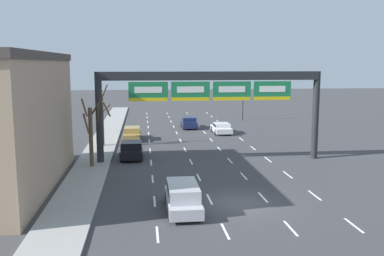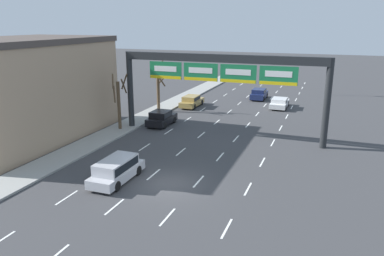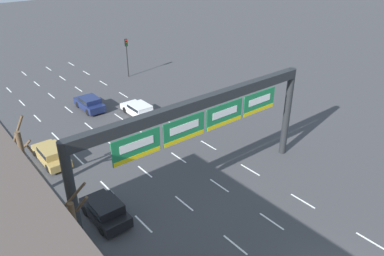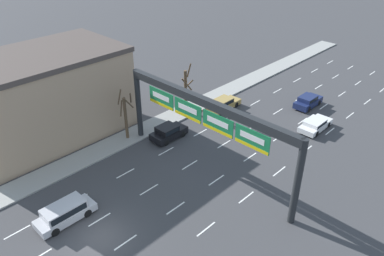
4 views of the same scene
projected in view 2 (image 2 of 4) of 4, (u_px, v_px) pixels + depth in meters
ground_plane at (170, 184)px, 24.29m from camera, size 220.00×220.00×0.00m
sidewalk_left at (50, 164)px, 27.53m from camera, size 2.80×110.00×0.15m
lane_dashes at (226, 130)px, 36.45m from camera, size 10.02×67.00×0.01m
sign_gantry at (220, 73)px, 32.72m from camera, size 18.66×0.70×7.44m
building_near at (21, 89)px, 32.84m from camera, size 9.82×16.40×8.82m
car_white at (280, 103)px, 45.58m from camera, size 1.92×4.41×1.21m
car_black at (161, 118)px, 37.87m from camera, size 1.90×3.92×1.49m
car_gold at (192, 101)px, 46.14m from camera, size 1.80×4.50×1.39m
car_navy at (259, 94)px, 50.66m from camera, size 1.81×4.14×1.43m
suv_silver at (116, 169)px, 24.48m from camera, size 1.82×4.55×1.53m
traffic_light_near_gantry at (328, 70)px, 52.93m from camera, size 0.30×0.35×4.94m
tree_bare_closest at (159, 86)px, 43.27m from camera, size 1.37×1.73×5.95m
tree_bare_second at (119, 101)px, 35.60m from camera, size 1.72×1.72×5.35m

